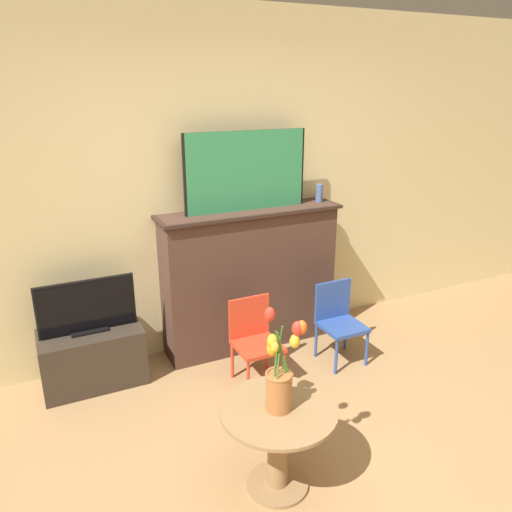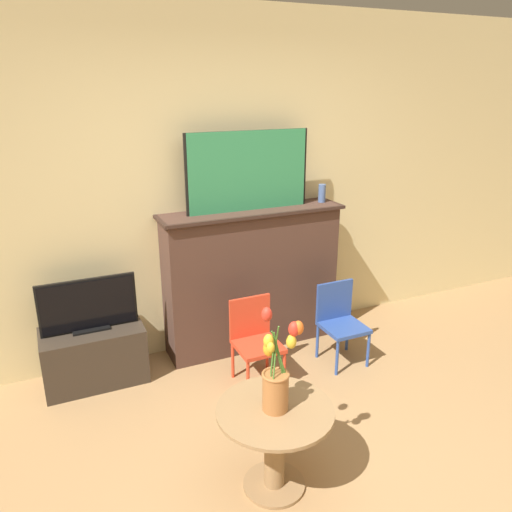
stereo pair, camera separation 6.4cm
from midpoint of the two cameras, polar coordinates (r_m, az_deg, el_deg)
The scene contains 10 objects.
wall_back at distance 4.01m, azimuth -4.44°, elevation 7.93°, with size 8.00×0.06×2.70m.
fireplace_mantel at distance 4.14m, azimuth -0.02°, elevation -2.44°, with size 1.51×0.37×1.18m.
painting at distance 3.90m, azimuth -0.40°, elevation 9.68°, with size 1.01×0.03×0.61m.
mantel_candle at distance 4.24m, azimuth 7.98°, elevation 7.12°, with size 0.06×0.06×0.15m.
tv_stand at distance 3.96m, azimuth -17.54°, elevation -10.77°, with size 0.73×0.40×0.43m.
tv_monitor at distance 3.78m, azimuth -18.16°, elevation -5.42°, with size 0.68×0.12×0.39m.
chair_red at distance 3.73m, azimuth 0.36°, elevation -9.18°, with size 0.32×0.32×0.64m.
chair_blue at distance 4.05m, azimuth 10.00°, elevation -7.05°, with size 0.32×0.32×0.64m.
side_table at distance 2.85m, azimuth 2.84°, elevation -19.90°, with size 0.63×0.63×0.51m.
vase_tulips at distance 2.64m, azimuth 3.10°, elevation -13.47°, with size 0.23×0.25×0.53m.
Camera 2 is at (-1.31, -1.58, 2.13)m, focal length 35.00 mm.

